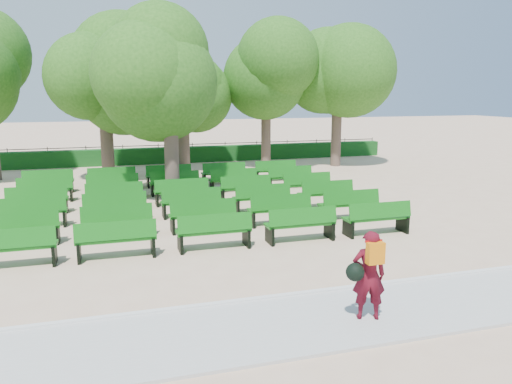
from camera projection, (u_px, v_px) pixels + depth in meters
ground at (239, 220)px, 15.96m from camera, size 120.00×120.00×0.00m
paving at (344, 317)px, 9.01m from camera, size 30.00×2.20×0.06m
curb at (318, 292)px, 10.08m from camera, size 30.00×0.12×0.10m
hedge at (177, 155)px, 29.01m from camera, size 26.00×0.70×0.90m
fence at (176, 162)px, 29.47m from camera, size 26.00×0.10×1.02m
tree_line at (188, 173)px, 25.34m from camera, size 21.80×6.80×7.04m
bench_array at (186, 207)px, 17.36m from camera, size 1.96×0.69×1.22m
tree_among at (169, 77)px, 17.61m from camera, size 4.68×4.68×6.68m
person at (368, 274)px, 8.73m from camera, size 0.80×0.54×1.61m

